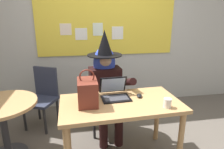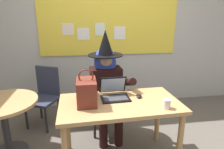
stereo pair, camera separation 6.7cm
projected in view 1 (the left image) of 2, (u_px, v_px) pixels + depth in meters
name	position (u px, v px, depth m)	size (l,w,h in m)	color
wall_back_bulletin	(107.00, 24.00, 3.44)	(5.28, 1.81, 2.93)	#B2B2AD
desk_main	(121.00, 110.00, 2.14)	(1.31, 0.75, 0.74)	tan
chair_at_desk	(105.00, 98.00, 2.84)	(0.44, 0.44, 0.88)	black
person_costumed	(106.00, 81.00, 2.64)	(0.62, 0.71, 1.45)	black
laptop	(115.00, 93.00, 2.22)	(0.33, 0.32, 0.22)	black
computer_mouse	(139.00, 96.00, 2.23)	(0.06, 0.10, 0.03)	black
handbag	(87.00, 92.00, 2.02)	(0.20, 0.30, 0.38)	maroon
coffee_mug	(167.00, 103.00, 1.97)	(0.08, 0.08, 0.10)	silver
side_table_round	(2.00, 117.00, 2.23)	(0.79, 0.79, 0.70)	tan
chair_spare_by_window	(43.00, 94.00, 2.95)	(0.56, 0.56, 0.89)	#2D3347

